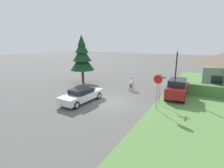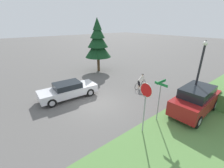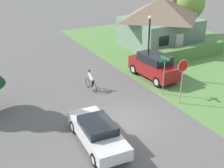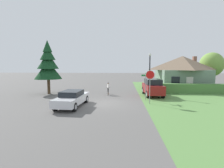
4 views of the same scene
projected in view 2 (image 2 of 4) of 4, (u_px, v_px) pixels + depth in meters
name	position (u px, v px, depth m)	size (l,w,h in m)	color
ground_plane	(98.00, 104.00, 11.91)	(140.00, 140.00, 0.00)	#5B5956
sedan_left_lane	(68.00, 90.00, 12.67)	(2.07, 4.87, 1.38)	silver
cyclist	(141.00, 82.00, 14.49)	(0.44, 1.69, 1.48)	black
parked_suv_right	(195.00, 100.00, 10.39)	(2.07, 4.53, 1.97)	maroon
stop_sign	(145.00, 98.00, 8.08)	(0.80, 0.07, 3.08)	gray
street_lamp	(199.00, 72.00, 10.14)	(0.29, 0.29, 4.98)	black
street_name_sign	(160.00, 93.00, 9.28)	(0.90, 0.90, 2.77)	gray
conifer_tall_near	(98.00, 42.00, 18.84)	(3.30, 3.30, 6.63)	#4C3823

